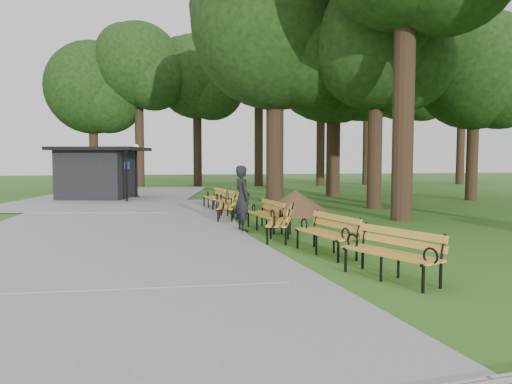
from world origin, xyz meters
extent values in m
plane|color=#295A19|center=(0.00, 0.00, 0.00)|extent=(100.00, 100.00, 0.00)
cube|color=gray|center=(-4.00, 3.00, 0.03)|extent=(12.00, 38.00, 0.06)
imported|color=black|center=(-0.17, 0.66, 0.93)|extent=(0.57, 0.75, 1.86)
cylinder|color=black|center=(-3.78, 13.13, 1.27)|extent=(0.10, 0.10, 2.55)
sphere|color=white|center=(-3.78, 13.13, 2.64)|extent=(0.32, 0.32, 0.32)
cone|color=#47301C|center=(2.35, 4.23, 0.46)|extent=(2.44, 2.44, 0.91)
cylinder|color=black|center=(5.42, 2.05, 4.25)|extent=(0.70, 0.70, 8.50)
cylinder|color=black|center=(6.16, 5.78, 3.05)|extent=(0.60, 0.60, 6.11)
sphere|color=black|center=(6.16, 5.78, 6.68)|extent=(5.32, 5.32, 5.32)
cylinder|color=black|center=(2.65, 8.81, 3.69)|extent=(0.80, 0.80, 7.37)
sphere|color=black|center=(2.65, 8.81, 8.06)|extent=(7.60, 7.60, 7.60)
cylinder|color=black|center=(6.80, 12.49, 3.62)|extent=(0.76, 0.76, 7.23)
sphere|color=black|center=(6.80, 12.49, 7.91)|extent=(7.88, 7.88, 7.88)
cylinder|color=black|center=(12.59, 8.58, 2.91)|extent=(0.56, 0.56, 5.81)
sphere|color=black|center=(12.59, 8.58, 6.36)|extent=(5.77, 5.77, 5.77)
camera|label=1|loc=(-2.29, -12.51, 2.04)|focal=33.38mm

